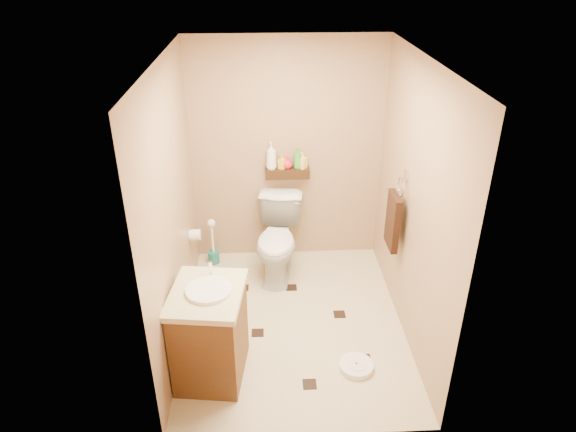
{
  "coord_description": "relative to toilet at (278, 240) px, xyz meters",
  "views": [
    {
      "loc": [
        -0.24,
        -3.76,
        3.14
      ],
      "look_at": [
        -0.04,
        0.25,
        1.0
      ],
      "focal_mm": 32.0,
      "sensor_mm": 36.0,
      "label": 1
    }
  ],
  "objects": [
    {
      "name": "toilet_brush",
      "position": [
        -0.7,
        0.24,
        -0.22
      ],
      "size": [
        0.12,
        0.12,
        0.54
      ],
      "color": "#1B6F63",
      "rests_on": "ground"
    },
    {
      "name": "floor_accents",
      "position": [
        0.17,
        -0.87,
        -0.41
      ],
      "size": [
        1.17,
        1.45,
        0.01
      ],
      "color": "black",
      "rests_on": "ground"
    },
    {
      "name": "bottle_e",
      "position": [
        0.27,
        0.34,
        0.75
      ],
      "size": [
        0.11,
        0.11,
        0.17
      ],
      "primitive_type": "imported",
      "rotation": [
        0.0,
        0.0,
        4.03
      ],
      "color": "#FFDC54",
      "rests_on": "wall_shelf"
    },
    {
      "name": "wall_left",
      "position": [
        -0.88,
        -0.83,
        0.79
      ],
      "size": [
        0.04,
        2.5,
        2.4
      ],
      "primitive_type": "cube",
      "color": "tan",
      "rests_on": "ground"
    },
    {
      "name": "bottle_d",
      "position": [
        0.22,
        0.34,
        0.77
      ],
      "size": [
        0.12,
        0.12,
        0.23
      ],
      "primitive_type": "imported",
      "rotation": [
        0.0,
        0.0,
        5.76
      ],
      "color": "green",
      "rests_on": "wall_shelf"
    },
    {
      "name": "wall_front",
      "position": [
        0.12,
        -2.08,
        0.79
      ],
      "size": [
        2.0,
        0.04,
        2.4
      ],
      "primitive_type": "cube",
      "color": "tan",
      "rests_on": "ground"
    },
    {
      "name": "towel_ring",
      "position": [
        1.03,
        -0.58,
        0.53
      ],
      "size": [
        0.12,
        0.3,
        0.76
      ],
      "color": "silver",
      "rests_on": "wall_right"
    },
    {
      "name": "vanity",
      "position": [
        -0.58,
        -1.41,
        0.01
      ],
      "size": [
        0.62,
        0.73,
        0.94
      ],
      "rotation": [
        0.0,
        0.0,
        -0.12
      ],
      "color": "brown",
      "rests_on": "ground"
    },
    {
      "name": "bottle_a",
      "position": [
        -0.05,
        0.34,
        0.8
      ],
      "size": [
        0.13,
        0.13,
        0.28
      ],
      "primitive_type": "imported",
      "rotation": [
        0.0,
        0.0,
        3.38
      ],
      "color": "white",
      "rests_on": "wall_shelf"
    },
    {
      "name": "ground",
      "position": [
        0.12,
        -0.83,
        -0.41
      ],
      "size": [
        2.5,
        2.5,
        0.0
      ],
      "primitive_type": "plane",
      "color": "beige",
      "rests_on": "ground"
    },
    {
      "name": "ceiling",
      "position": [
        0.12,
        -0.83,
        1.99
      ],
      "size": [
        2.0,
        2.5,
        0.02
      ],
      "primitive_type": "cube",
      "color": "silver",
      "rests_on": "wall_back"
    },
    {
      "name": "bottle_c",
      "position": [
        0.12,
        0.34,
        0.73
      ],
      "size": [
        0.14,
        0.14,
        0.13
      ],
      "primitive_type": "imported",
      "rotation": [
        0.0,
        0.0,
        2.13
      ],
      "color": "red",
      "rests_on": "wall_shelf"
    },
    {
      "name": "wall_back",
      "position": [
        0.12,
        0.42,
        0.79
      ],
      "size": [
        2.0,
        0.04,
        2.4
      ],
      "primitive_type": "cube",
      "color": "tan",
      "rests_on": "ground"
    },
    {
      "name": "bottle_b",
      "position": [
        0.06,
        0.34,
        0.74
      ],
      "size": [
        0.1,
        0.1,
        0.15
      ],
      "primitive_type": "imported",
      "rotation": [
        0.0,
        0.0,
        4.18
      ],
      "color": "gold",
      "rests_on": "wall_shelf"
    },
    {
      "name": "toilet_paper",
      "position": [
        -0.82,
        -0.18,
        0.19
      ],
      "size": [
        0.12,
        0.11,
        0.12
      ],
      "color": "white",
      "rests_on": "wall_left"
    },
    {
      "name": "bathroom_scale",
      "position": [
        0.6,
        -1.45,
        -0.38
      ],
      "size": [
        0.34,
        0.34,
        0.06
      ],
      "rotation": [
        0.0,
        0.0,
        -0.2
      ],
      "color": "white",
      "rests_on": "ground"
    },
    {
      "name": "toilet",
      "position": [
        0.0,
        0.0,
        0.0
      ],
      "size": [
        0.56,
        0.86,
        0.82
      ],
      "primitive_type": "imported",
      "rotation": [
        0.0,
        0.0,
        -0.13
      ],
      "color": "white",
      "rests_on": "ground"
    },
    {
      "name": "wall_shelf",
      "position": [
        0.12,
        0.34,
        0.61
      ],
      "size": [
        0.46,
        0.14,
        0.1
      ],
      "primitive_type": "cube",
      "color": "#371F0F",
      "rests_on": "wall_back"
    },
    {
      "name": "wall_right",
      "position": [
        1.12,
        -0.83,
        0.79
      ],
      "size": [
        0.04,
        2.5,
        2.4
      ],
      "primitive_type": "cube",
      "color": "tan",
      "rests_on": "ground"
    }
  ]
}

